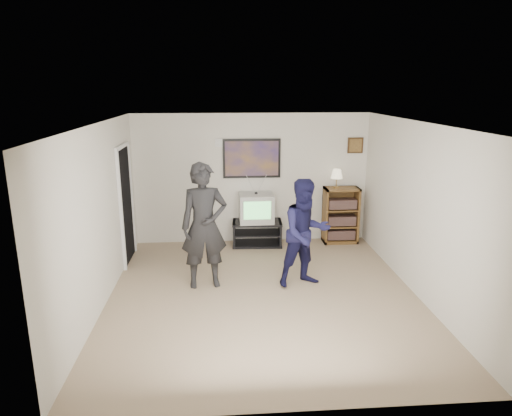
{
  "coord_description": "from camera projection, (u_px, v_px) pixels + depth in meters",
  "views": [
    {
      "loc": [
        -0.57,
        -6.13,
        2.98
      ],
      "look_at": [
        -0.05,
        0.69,
        1.15
      ],
      "focal_mm": 32.0,
      "sensor_mm": 36.0,
      "label": 1
    }
  ],
  "objects": [
    {
      "name": "person_short",
      "position": [
        306.0,
        233.0,
        6.88
      ],
      "size": [
        0.96,
        0.84,
        1.67
      ],
      "primitive_type": "imported",
      "rotation": [
        0.0,
        0.0,
        0.29
      ],
      "color": "#151437",
      "rests_on": "room_shell"
    },
    {
      "name": "air_vent",
      "position": [
        223.0,
        143.0,
        8.56
      ],
      "size": [
        0.28,
        0.02,
        0.14
      ],
      "primitive_type": "cube",
      "color": "white",
      "rests_on": "room_shell"
    },
    {
      "name": "poster",
      "position": [
        252.0,
        158.0,
        8.67
      ],
      "size": [
        1.1,
        0.03,
        0.75
      ],
      "primitive_type": "cube",
      "color": "black",
      "rests_on": "room_shell"
    },
    {
      "name": "doorway",
      "position": [
        126.0,
        205.0,
        7.83
      ],
      "size": [
        0.03,
        0.85,
        2.0
      ],
      "primitive_type": "cube",
      "color": "black",
      "rests_on": "room_shell"
    },
    {
      "name": "table_lamp",
      "position": [
        337.0,
        178.0,
        8.73
      ],
      "size": [
        0.23,
        0.23,
        0.36
      ],
      "primitive_type": null,
      "color": "#FFEEC1",
      "rests_on": "bookshelf"
    },
    {
      "name": "media_stand",
      "position": [
        257.0,
        233.0,
        8.81
      ],
      "size": [
        0.97,
        0.57,
        0.47
      ],
      "rotation": [
        0.0,
        0.0,
        -0.05
      ],
      "color": "black",
      "rests_on": "room_shell"
    },
    {
      "name": "person_tall",
      "position": [
        204.0,
        226.0,
        6.82
      ],
      "size": [
        0.76,
        0.55,
        1.91
      ],
      "primitive_type": "imported",
      "rotation": [
        0.0,
        0.0,
        0.14
      ],
      "color": "black",
      "rests_on": "room_shell"
    },
    {
      "name": "bookshelf",
      "position": [
        341.0,
        215.0,
        8.9
      ],
      "size": [
        0.66,
        0.38,
        1.09
      ],
      "primitive_type": null,
      "color": "#513818",
      "rests_on": "room_shell"
    },
    {
      "name": "room_shell",
      "position": [
        261.0,
        207.0,
        6.73
      ],
      "size": [
        4.51,
        5.0,
        2.51
      ],
      "color": "#76664B",
      "rests_on": "ground"
    },
    {
      "name": "crt_television",
      "position": [
        256.0,
        208.0,
        8.68
      ],
      "size": [
        0.65,
        0.55,
        0.54
      ],
      "primitive_type": null,
      "rotation": [
        0.0,
        0.0,
        0.02
      ],
      "color": "#B1B2AC",
      "rests_on": "media_stand"
    },
    {
      "name": "controller_left",
      "position": [
        201.0,
        206.0,
        6.94
      ],
      "size": [
        0.09,
        0.14,
        0.04
      ],
      "primitive_type": "cube",
      "rotation": [
        0.0,
        0.0,
        -0.42
      ],
      "color": "white",
      "rests_on": "person_tall"
    },
    {
      "name": "controller_right",
      "position": [
        305.0,
        210.0,
        7.0
      ],
      "size": [
        0.06,
        0.12,
        0.03
      ],
      "primitive_type": "cube",
      "rotation": [
        0.0,
        0.0,
        -0.22
      ],
      "color": "white",
      "rests_on": "person_short"
    },
    {
      "name": "small_picture",
      "position": [
        355.0,
        145.0,
        8.77
      ],
      "size": [
        0.3,
        0.03,
        0.3
      ],
      "primitive_type": "cube",
      "color": "black",
      "rests_on": "room_shell"
    }
  ]
}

